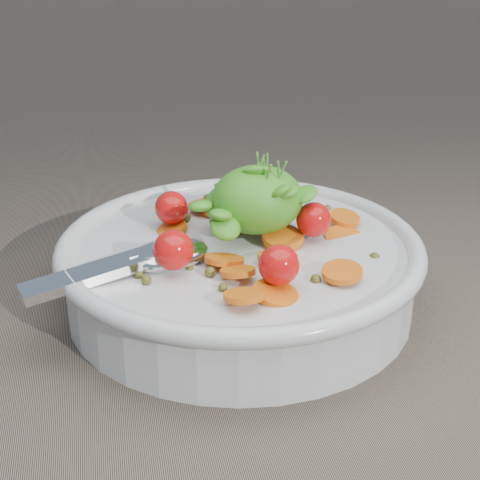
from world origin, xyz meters
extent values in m
plane|color=#736352|center=(0.00, 0.00, 0.00)|extent=(6.00, 6.00, 0.00)
cylinder|color=silver|center=(0.01, 0.02, 0.03)|extent=(0.27, 0.27, 0.05)
torus|color=silver|center=(0.01, 0.02, 0.05)|extent=(0.28, 0.28, 0.01)
cylinder|color=silver|center=(0.01, 0.02, 0.00)|extent=(0.13, 0.13, 0.01)
cylinder|color=brown|center=(0.01, 0.02, 0.03)|extent=(0.24, 0.24, 0.04)
cylinder|color=orange|center=(0.01, 0.06, 0.06)|extent=(0.03, 0.03, 0.01)
cylinder|color=orange|center=(-0.04, 0.06, 0.05)|extent=(0.03, 0.03, 0.01)
cylinder|color=orange|center=(0.04, 0.02, 0.06)|extent=(0.05, 0.04, 0.02)
cylinder|color=orange|center=(0.01, -0.06, 0.05)|extent=(0.04, 0.04, 0.01)
cylinder|color=orange|center=(0.09, 0.02, 0.05)|extent=(0.05, 0.05, 0.02)
cylinder|color=orange|center=(0.00, 0.09, 0.06)|extent=(0.03, 0.03, 0.01)
cylinder|color=orange|center=(0.01, 0.07, 0.05)|extent=(0.04, 0.04, 0.02)
cylinder|color=orange|center=(0.00, 0.11, 0.05)|extent=(0.04, 0.04, 0.01)
cylinder|color=orange|center=(0.07, -0.05, 0.06)|extent=(0.03, 0.03, 0.01)
cylinder|color=orange|center=(-0.01, -0.07, 0.06)|extent=(0.04, 0.04, 0.01)
cylinder|color=orange|center=(-0.01, -0.03, 0.06)|extent=(0.03, 0.03, 0.01)
cylinder|color=orange|center=(0.10, 0.05, 0.06)|extent=(0.03, 0.03, 0.01)
cylinder|color=orange|center=(-0.01, 0.09, 0.06)|extent=(0.05, 0.05, 0.01)
cylinder|color=orange|center=(0.03, -0.02, 0.06)|extent=(0.04, 0.04, 0.01)
cylinder|color=orange|center=(0.04, 0.02, 0.05)|extent=(0.04, 0.04, 0.01)
cylinder|color=orange|center=(0.06, -0.07, 0.05)|extent=(0.04, 0.04, 0.01)
cylinder|color=orange|center=(-0.01, -0.01, 0.06)|extent=(0.04, 0.04, 0.01)
sphere|color=#4D4B19|center=(0.01, 0.09, 0.05)|extent=(0.01, 0.01, 0.01)
sphere|color=#4D4B19|center=(-0.07, -0.03, 0.05)|extent=(0.01, 0.01, 0.01)
sphere|color=#4D4B19|center=(0.05, -0.05, 0.05)|extent=(0.01, 0.01, 0.01)
sphere|color=#4D4B19|center=(0.00, 0.06, 0.05)|extent=(0.01, 0.01, 0.01)
sphere|color=#4D4B19|center=(-0.04, 0.00, 0.05)|extent=(0.01, 0.01, 0.01)
sphere|color=#4D4B19|center=(-0.03, 0.08, 0.06)|extent=(0.01, 0.01, 0.01)
sphere|color=#4D4B19|center=(-0.01, 0.06, 0.06)|extent=(0.01, 0.01, 0.01)
sphere|color=#4D4B19|center=(0.03, 0.01, 0.05)|extent=(0.01, 0.01, 0.01)
sphere|color=#4D4B19|center=(-0.02, -0.05, 0.05)|extent=(0.01, 0.01, 0.01)
sphere|color=#4D4B19|center=(-0.09, 0.00, 0.05)|extent=(0.01, 0.01, 0.01)
sphere|color=#4D4B19|center=(-0.04, -0.01, 0.05)|extent=(0.01, 0.01, 0.01)
sphere|color=#4D4B19|center=(0.04, 0.03, 0.05)|extent=(0.01, 0.01, 0.01)
sphere|color=#4D4B19|center=(-0.07, -0.02, 0.05)|extent=(0.01, 0.01, 0.01)
sphere|color=#4D4B19|center=(0.09, 0.08, 0.05)|extent=(0.01, 0.01, 0.01)
sphere|color=#4D4B19|center=(-0.04, 0.10, 0.05)|extent=(0.01, 0.01, 0.01)
sphere|color=#4D4B19|center=(0.04, -0.01, 0.06)|extent=(0.01, 0.01, 0.01)
sphere|color=#4D4B19|center=(-0.01, 0.11, 0.06)|extent=(0.01, 0.01, 0.01)
sphere|color=#4D4B19|center=(0.04, 0.03, 0.05)|extent=(0.01, 0.01, 0.01)
sphere|color=#4D4B19|center=(0.10, -0.02, 0.05)|extent=(0.01, 0.01, 0.01)
sphere|color=#4D4B19|center=(-0.02, -0.02, 0.06)|extent=(0.01, 0.01, 0.01)
sphere|color=red|center=(0.06, 0.02, 0.07)|extent=(0.03, 0.03, 0.03)
sphere|color=red|center=(0.03, 0.08, 0.07)|extent=(0.03, 0.03, 0.03)
sphere|color=red|center=(-0.04, 0.07, 0.07)|extent=(0.03, 0.03, 0.03)
sphere|color=red|center=(-0.05, -0.02, 0.07)|extent=(0.03, 0.03, 0.03)
sphere|color=red|center=(0.02, -0.05, 0.07)|extent=(0.03, 0.03, 0.03)
ellipsoid|color=green|center=(0.02, 0.03, 0.08)|extent=(0.07, 0.06, 0.05)
ellipsoid|color=green|center=(0.00, 0.04, 0.08)|extent=(0.04, 0.04, 0.03)
ellipsoid|color=green|center=(0.03, 0.04, 0.10)|extent=(0.03, 0.02, 0.03)
ellipsoid|color=green|center=(0.02, 0.06, 0.09)|extent=(0.03, 0.03, 0.02)
ellipsoid|color=green|center=(-0.01, 0.01, 0.08)|extent=(0.03, 0.03, 0.02)
ellipsoid|color=green|center=(0.02, 0.03, 0.09)|extent=(0.03, 0.03, 0.02)
ellipsoid|color=green|center=(-0.02, 0.03, 0.08)|extent=(0.02, 0.02, 0.01)
ellipsoid|color=green|center=(-0.01, 0.00, 0.08)|extent=(0.03, 0.03, 0.02)
ellipsoid|color=green|center=(0.00, 0.03, 0.09)|extent=(0.02, 0.02, 0.01)
ellipsoid|color=green|center=(0.03, 0.02, 0.10)|extent=(0.02, 0.03, 0.02)
ellipsoid|color=green|center=(0.00, 0.06, 0.08)|extent=(0.03, 0.03, 0.02)
ellipsoid|color=green|center=(0.02, 0.03, 0.09)|extent=(0.03, 0.03, 0.02)
ellipsoid|color=green|center=(0.02, 0.01, 0.10)|extent=(0.03, 0.02, 0.02)
ellipsoid|color=green|center=(0.06, 0.02, 0.09)|extent=(0.03, 0.03, 0.02)
ellipsoid|color=green|center=(0.02, 0.03, 0.09)|extent=(0.03, 0.03, 0.02)
ellipsoid|color=green|center=(0.03, 0.05, 0.09)|extent=(0.03, 0.03, 0.02)
ellipsoid|color=green|center=(0.00, 0.05, 0.09)|extent=(0.02, 0.02, 0.01)
ellipsoid|color=green|center=(0.02, 0.03, 0.10)|extent=(0.03, 0.03, 0.03)
ellipsoid|color=green|center=(0.02, 0.02, 0.09)|extent=(0.03, 0.03, 0.02)
ellipsoid|color=green|center=(0.03, 0.04, 0.10)|extent=(0.02, 0.02, 0.02)
ellipsoid|color=green|center=(0.02, 0.03, 0.11)|extent=(0.03, 0.03, 0.02)
ellipsoid|color=green|center=(0.02, 0.03, 0.09)|extent=(0.02, 0.02, 0.02)
ellipsoid|color=green|center=(0.04, 0.01, 0.10)|extent=(0.03, 0.03, 0.01)
ellipsoid|color=green|center=(0.01, 0.03, 0.09)|extent=(0.03, 0.02, 0.02)
ellipsoid|color=green|center=(0.03, 0.01, 0.10)|extent=(0.02, 0.02, 0.02)
cylinder|color=#4C8C33|center=(0.03, 0.04, 0.10)|extent=(0.00, 0.00, 0.05)
cylinder|color=#4C8C33|center=(0.02, 0.04, 0.10)|extent=(0.00, 0.02, 0.04)
cylinder|color=#4C8C33|center=(0.02, 0.04, 0.10)|extent=(0.02, 0.00, 0.04)
cylinder|color=#4C8C33|center=(0.02, 0.02, 0.10)|extent=(0.01, 0.02, 0.04)
cylinder|color=#4C8C33|center=(0.03, 0.03, 0.10)|extent=(0.01, 0.02, 0.04)
cylinder|color=#4C8C33|center=(0.04, 0.02, 0.10)|extent=(0.01, 0.01, 0.05)
cylinder|color=#4C8C33|center=(0.03, 0.03, 0.10)|extent=(0.01, 0.01, 0.05)
ellipsoid|color=silver|center=(-0.05, 0.00, 0.06)|extent=(0.07, 0.06, 0.02)
cube|color=silver|center=(-0.10, -0.01, 0.06)|extent=(0.12, 0.06, 0.02)
cylinder|color=silver|center=(-0.07, 0.00, 0.06)|extent=(0.02, 0.02, 0.01)
cube|color=white|center=(0.01, 0.16, 0.00)|extent=(0.22, 0.21, 0.01)
camera|label=1|loc=(-0.09, -0.48, 0.29)|focal=55.00mm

